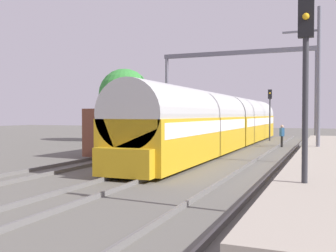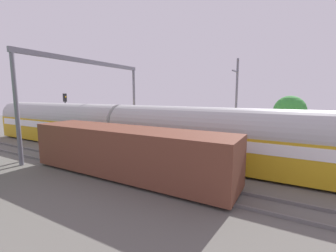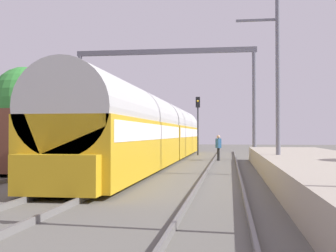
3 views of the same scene
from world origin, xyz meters
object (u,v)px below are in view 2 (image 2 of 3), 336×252
object	(u,v)px
passenger_train	(121,129)
freight_car	(127,152)
railway_signal_far	(66,109)
catenary_gantry	(90,85)
person_crossing	(129,131)

from	to	relation	value
passenger_train	freight_car	bearing A→B (deg)	-135.45
railway_signal_far	catenary_gantry	bearing A→B (deg)	-107.12
passenger_train	freight_car	size ratio (longest dim) A/B	2.53
person_crossing	catenary_gantry	world-z (taller)	catenary_gantry
passenger_train	person_crossing	xyz separation A→B (m)	(3.83, 2.26, -0.94)
freight_car	railway_signal_far	bearing A→B (deg)	65.94
passenger_train	railway_signal_far	xyz separation A→B (m)	(1.92, 9.66, 1.20)
passenger_train	railway_signal_far	size ratio (longest dim) A/B	6.66
catenary_gantry	person_crossing	bearing A→B (deg)	-17.09
freight_car	railway_signal_far	world-z (taller)	railway_signal_far
catenary_gantry	passenger_train	bearing A→B (deg)	-90.00
freight_car	catenary_gantry	xyz separation A→B (m)	(4.28, 7.65, 4.19)
person_crossing	railway_signal_far	world-z (taller)	railway_signal_far
freight_car	person_crossing	world-z (taller)	freight_car
freight_car	railway_signal_far	xyz separation A→B (m)	(6.19, 13.87, 1.70)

